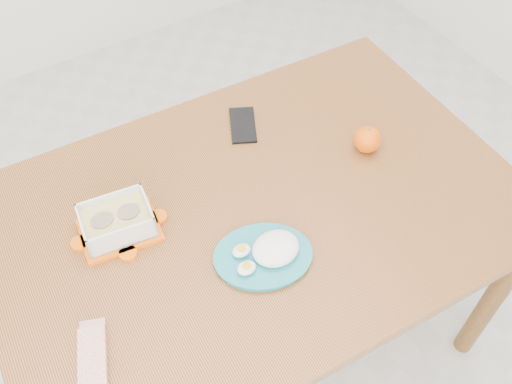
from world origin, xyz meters
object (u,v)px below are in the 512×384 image
dining_table (256,226)px  orange_fruit (367,140)px  food_container (117,222)px  rice_plate (267,252)px  smartphone (243,125)px

dining_table → orange_fruit: 0.39m
orange_fruit → food_container: bearing=172.0°
food_container → rice_plate: 0.37m
dining_table → orange_fruit: size_ratio=18.39×
dining_table → food_container: food_container is taller
dining_table → orange_fruit: bearing=4.5°
food_container → orange_fruit: 0.70m
dining_table → rice_plate: (-0.06, -0.14, 0.11)m
orange_fruit → dining_table: bearing=-177.9°
food_container → smartphone: size_ratio=1.46×
food_container → smartphone: bearing=27.6°
rice_plate → smartphone: bearing=88.6°
orange_fruit → rice_plate: (-0.43, -0.16, -0.02)m
dining_table → smartphone: (0.12, 0.27, 0.09)m
smartphone → dining_table: bearing=-87.7°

